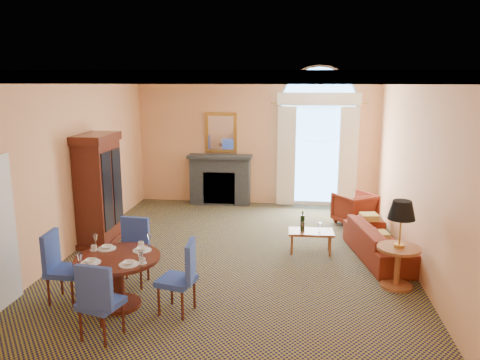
# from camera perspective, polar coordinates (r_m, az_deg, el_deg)

# --- Properties ---
(ground) EXTENTS (7.50, 7.50, 0.00)m
(ground) POSITION_cam_1_polar(r_m,az_deg,el_deg) (8.50, -0.44, -9.31)
(ground) COLOR #141137
(ground) RESTS_ON ground
(room_envelope) EXTENTS (6.04, 7.52, 3.45)m
(room_envelope) POSITION_cam_1_polar(r_m,az_deg,el_deg) (8.60, -0.02, 8.15)
(room_envelope) COLOR #FFB579
(room_envelope) RESTS_ON ground
(armoire) EXTENTS (0.61, 1.08, 2.12)m
(armoire) POSITION_cam_1_polar(r_m,az_deg,el_deg) (9.35, -16.83, -1.29)
(armoire) COLOR #40170E
(armoire) RESTS_ON ground
(dining_table) EXTENTS (1.17, 1.17, 0.94)m
(dining_table) POSITION_cam_1_polar(r_m,az_deg,el_deg) (6.79, -14.63, -10.49)
(dining_table) COLOR #40170E
(dining_table) RESTS_ON ground
(dining_chair_north) EXTENTS (0.48, 0.49, 1.02)m
(dining_chair_north) POSITION_cam_1_polar(r_m,az_deg,el_deg) (7.50, -12.79, -7.89)
(dining_chair_north) COLOR #27429C
(dining_chair_north) RESTS_ON ground
(dining_chair_south) EXTENTS (0.56, 0.56, 1.02)m
(dining_chair_south) POSITION_cam_1_polar(r_m,az_deg,el_deg) (5.97, -16.94, -13.53)
(dining_chair_south) COLOR #27429C
(dining_chair_south) RESTS_ON ground
(dining_chair_east) EXTENTS (0.55, 0.55, 1.02)m
(dining_chair_east) POSITION_cam_1_polar(r_m,az_deg,el_deg) (6.44, -6.94, -11.13)
(dining_chair_east) COLOR #27429C
(dining_chair_east) RESTS_ON ground
(dining_chair_west) EXTENTS (0.49, 0.47, 1.02)m
(dining_chair_west) POSITION_cam_1_polar(r_m,az_deg,el_deg) (7.20, -21.26, -9.33)
(dining_chair_west) COLOR #27429C
(dining_chair_west) RESTS_ON ground
(sofa) EXTENTS (1.17, 2.14, 0.59)m
(sofa) POSITION_cam_1_polar(r_m,az_deg,el_deg) (8.71, 16.81, -7.25)
(sofa) COLOR maroon
(sofa) RESTS_ON ground
(armchair) EXTENTS (1.05, 1.06, 0.70)m
(armchair) POSITION_cam_1_polar(r_m,az_deg,el_deg) (10.51, 13.79, -3.41)
(armchair) COLOR maroon
(armchair) RESTS_ON ground
(coffee_table) EXTENTS (0.83, 0.48, 0.80)m
(coffee_table) POSITION_cam_1_polar(r_m,az_deg,el_deg) (8.66, 8.54, -6.24)
(coffee_table) COLOR #A35930
(coffee_table) RESTS_ON ground
(side_table) EXTENTS (0.65, 0.65, 1.34)m
(side_table) POSITION_cam_1_polar(r_m,az_deg,el_deg) (7.43, 18.92, -6.17)
(side_table) COLOR #A35930
(side_table) RESTS_ON ground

